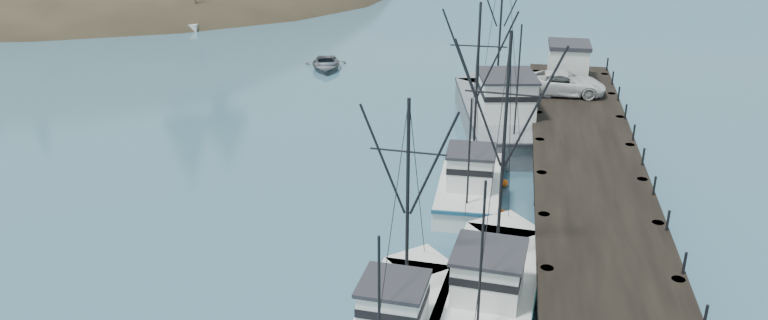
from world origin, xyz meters
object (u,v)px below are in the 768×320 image
at_px(pier, 591,181).
at_px(work_vessel, 499,113).
at_px(trawler_mid, 401,317).
at_px(motorboat, 326,69).
at_px(trawler_near, 492,282).
at_px(trawler_far, 471,181).
at_px(pier_shed, 568,61).
at_px(pickup_truck, 563,83).

distance_m(pier, work_vessel, 12.78).
distance_m(trawler_mid, motorboat, 39.51).
relative_size(trawler_near, trawler_mid, 1.19).
bearing_deg(trawler_far, trawler_mid, -98.01).
distance_m(pier, trawler_mid, 15.29).
xyz_separation_m(trawler_far, motorboat, (-14.29, 23.88, -0.82)).
distance_m(work_vessel, pier_shed, 8.22).
bearing_deg(motorboat, work_vessel, -53.36).
relative_size(pickup_truck, motorboat, 1.11).
distance_m(pier, pickup_truck, 14.28).
bearing_deg(pier, trawler_near, -116.58).
height_order(trawler_mid, motorboat, trawler_mid).
distance_m(work_vessel, pickup_truck, 5.24).
xyz_separation_m(pier_shed, pickup_truck, (-0.47, -3.79, -0.61)).
distance_m(pier, pier_shed, 18.09).
bearing_deg(trawler_far, trawler_near, -81.55).
height_order(trawler_mid, pickup_truck, trawler_mid).
relative_size(pier, pier_shed, 13.75).
xyz_separation_m(trawler_far, work_vessel, (1.21, 10.86, 0.41)).
distance_m(trawler_mid, pickup_truck, 28.10).
xyz_separation_m(pier, work_vessel, (-5.15, 11.68, -0.46)).
height_order(trawler_mid, pier_shed, trawler_mid).
xyz_separation_m(trawler_near, pickup_truck, (3.97, 23.84, 1.99)).
distance_m(pickup_truck, motorboat, 22.59).
xyz_separation_m(trawler_mid, pickup_truck, (7.44, 27.03, 1.99)).
bearing_deg(motorboat, trawler_mid, -85.09).
distance_m(trawler_near, trawler_far, 10.56).
distance_m(trawler_mid, trawler_far, 13.77).
bearing_deg(work_vessel, trawler_near, -89.09).
relative_size(trawler_far, work_vessel, 0.67).
height_order(trawler_near, motorboat, trawler_near).
xyz_separation_m(trawler_near, motorboat, (-15.85, 34.32, -0.82)).
bearing_deg(trawler_near, trawler_mid, -137.41).
height_order(trawler_far, pickup_truck, trawler_far).
bearing_deg(trawler_mid, pier, 57.12).
xyz_separation_m(trawler_mid, trawler_far, (1.92, 13.64, 0.00)).
xyz_separation_m(work_vessel, pier_shed, (4.78, 6.32, 2.19)).
relative_size(work_vessel, motorboat, 3.12).
xyz_separation_m(trawler_near, pier_shed, (4.44, 27.62, 2.60)).
bearing_deg(pier_shed, work_vessel, -127.10).
relative_size(pier, trawler_near, 3.70).
bearing_deg(trawler_near, pier_shed, 80.87).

